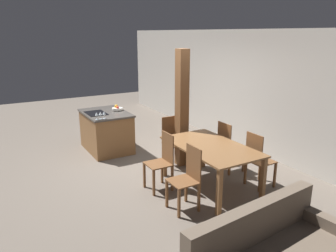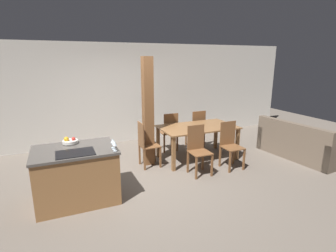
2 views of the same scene
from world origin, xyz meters
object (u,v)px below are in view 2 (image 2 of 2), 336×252
Objects in this scene: dining_chair_far_left at (169,131)px; couch at (300,145)px; dining_chair_near_left at (198,149)px; dining_chair_far_right at (197,128)px; kitchen_island at (77,175)px; dining_chair_near_right at (230,144)px; wine_glass_near at (115,144)px; timber_post at (148,112)px; fruit_bowl at (70,141)px; wine_glass_middle at (114,142)px; dining_table at (197,130)px; dining_chair_head_end at (146,144)px; wine_glass_far at (113,141)px.

couch is (2.70, -1.62, -0.23)m from dining_chair_far_left.
dining_chair_far_left reaches higher than couch.
dining_chair_far_right is (0.79, 1.46, 0.00)m from dining_chair_near_left.
dining_chair_near_right is at bearing 2.79° from kitchen_island.
dining_chair_far_left is 3.16m from couch.
timber_post is at bearing 54.04° from wine_glass_near.
dining_chair_near_right is at bearing 79.99° from couch.
fruit_bowl is at bearing -156.13° from timber_post.
wine_glass_middle is 1.69m from timber_post.
fruit_bowl is 1.61× the size of wine_glass_near.
wine_glass_near reaches higher than dining_table.
dining_chair_near_left is at bearing -3.58° from fruit_bowl.
dining_chair_near_left is at bearing 81.34° from couch.
wine_glass_near is 2.72m from dining_chair_far_left.
dining_chair_near_left is 2.71m from couch.
dining_chair_near_right is 1.66m from dining_chair_far_left.
dining_table is (2.17, 1.19, -0.34)m from wine_glass_middle.
wine_glass_near is (0.57, -0.39, 0.57)m from kitchen_island.
wine_glass_near is at bearing -163.19° from dining_chair_near_left.
kitchen_island is at bearing -177.21° from dining_chair_near_right.
dining_chair_near_left is 1.66m from dining_chair_far_right.
dining_chair_head_end is at bearing 30.64° from kitchen_island.
couch is (2.31, -0.89, -0.39)m from dining_table.
wine_glass_far reaches higher than dining_table.
dining_chair_far_left and dining_chair_head_end have the same top height.
dining_chair_near_left is at bearing 3.72° from kitchen_island.
dining_chair_near_right is 0.50× the size of couch.
dining_chair_far_left is at bearing 0.00° from dining_chair_far_right.
wine_glass_far is at bearing 35.65° from dining_chair_far_right.
dining_chair_far_right reaches higher than couch.
dining_chair_head_end is 0.50× the size of couch.
dining_chair_far_left is (2.35, 1.62, 0.07)m from kitchen_island.
dining_table is 1.77× the size of dining_chair_near_left.
wine_glass_far is (0.57, -0.23, 0.57)m from kitchen_island.
dining_chair_near_left is (-0.39, -0.73, -0.16)m from dining_table.
wine_glass_near is at bearing 37.94° from dining_chair_far_right.
couch is at bearing 2.83° from wine_glass_far.
fruit_bowl is at bearing -168.21° from dining_table.
dining_table is at bearing 61.76° from dining_chair_far_right.
dining_chair_head_end reaches higher than couch.
wine_glass_far reaches higher than dining_chair_head_end.
timber_post is at bearing 68.03° from couch.
wine_glass_middle is 4.55m from couch.
fruit_bowl is 1.61× the size of wine_glass_middle.
dining_chair_near_left is 1.00× the size of dining_chair_far_right.
dining_table is 0.85m from dining_chair_far_right.
dining_chair_near_right is at bearing 118.24° from dining_chair_far_left.
dining_table is (2.17, 1.27, -0.34)m from wine_glass_near.
fruit_bowl reaches higher than dining_chair_head_end.
kitchen_island is 0.86m from wine_glass_middle.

